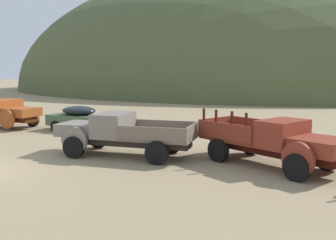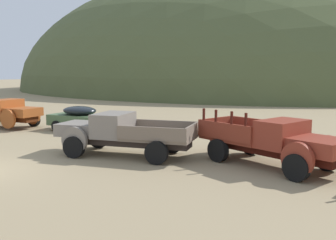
{
  "view_description": "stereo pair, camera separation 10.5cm",
  "coord_description": "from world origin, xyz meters",
  "px_view_note": "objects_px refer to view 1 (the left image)",
  "views": [
    {
      "loc": [
        13.31,
        -7.12,
        3.72
      ],
      "look_at": [
        4.16,
        6.66,
        1.55
      ],
      "focal_mm": 39.41,
      "sensor_mm": 36.0,
      "label": 1
    },
    {
      "loc": [
        13.4,
        -7.06,
        3.72
      ],
      "look_at": [
        4.16,
        6.66,
        1.55
      ],
      "focal_mm": 39.41,
      "sensor_mm": 36.0,
      "label": 2
    }
  ],
  "objects_px": {
    "truck_rust_red": "(280,143)",
    "truck_primer_gray": "(115,133)",
    "car_weathered_green": "(84,118)",
    "truck_oxide_orange": "(4,112)"
  },
  "relations": [
    {
      "from": "truck_rust_red",
      "to": "truck_primer_gray",
      "type": "bearing_deg",
      "value": -148.87
    },
    {
      "from": "car_weathered_green",
      "to": "truck_primer_gray",
      "type": "relative_size",
      "value": 0.75
    },
    {
      "from": "car_weathered_green",
      "to": "truck_primer_gray",
      "type": "distance_m",
      "value": 7.26
    },
    {
      "from": "truck_oxide_orange",
      "to": "truck_rust_red",
      "type": "distance_m",
      "value": 18.56
    },
    {
      "from": "truck_oxide_orange",
      "to": "truck_primer_gray",
      "type": "height_order",
      "value": "same"
    },
    {
      "from": "truck_oxide_orange",
      "to": "truck_rust_red",
      "type": "bearing_deg",
      "value": -9.46
    },
    {
      "from": "truck_oxide_orange",
      "to": "car_weathered_green",
      "type": "height_order",
      "value": "truck_oxide_orange"
    },
    {
      "from": "truck_primer_gray",
      "to": "truck_rust_red",
      "type": "xyz_separation_m",
      "value": [
        6.82,
        1.8,
        0.0
      ]
    },
    {
      "from": "car_weathered_green",
      "to": "truck_rust_red",
      "type": "distance_m",
      "value": 13.1
    },
    {
      "from": "truck_oxide_orange",
      "to": "car_weathered_green",
      "type": "distance_m",
      "value": 5.92
    }
  ]
}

